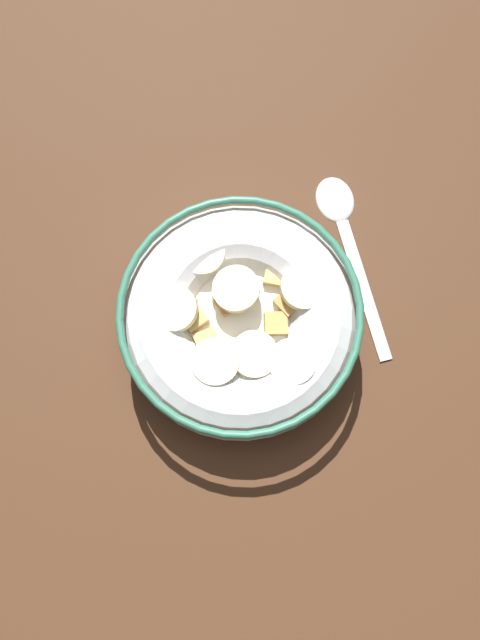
{
  "coord_description": "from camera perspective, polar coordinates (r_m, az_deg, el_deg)",
  "views": [
    {
      "loc": [
        -7.52,
        -9.85,
        60.21
      ],
      "look_at": [
        0.0,
        0.0,
        3.0
      ],
      "focal_mm": 43.19,
      "sensor_mm": 36.0,
      "label": 1
    }
  ],
  "objects": [
    {
      "name": "ground_plane",
      "position": [
        0.62,
        -0.0,
        -0.78
      ],
      "size": [
        139.38,
        139.38,
        2.0
      ],
      "primitive_type": "cube",
      "color": "#472B19"
    },
    {
      "name": "cereal_bowl",
      "position": [
        0.59,
        -0.0,
        -0.0
      ],
      "size": [
        18.32,
        18.32,
        5.82
      ],
      "color": "silver",
      "rests_on": "ground_plane"
    },
    {
      "name": "spoon",
      "position": [
        0.64,
        7.71,
        6.99
      ],
      "size": [
        7.93,
        15.61,
        0.8
      ],
      "color": "silver",
      "rests_on": "ground_plane"
    }
  ]
}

